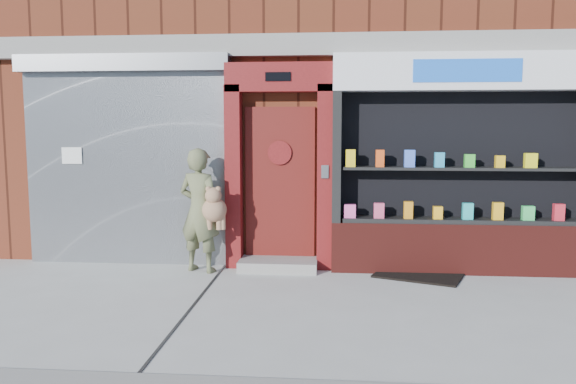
# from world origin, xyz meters

# --- Properties ---
(ground) EXTENTS (80.00, 80.00, 0.00)m
(ground) POSITION_xyz_m (0.00, 0.00, 0.00)
(ground) COLOR #9E9E99
(ground) RESTS_ON ground
(building) EXTENTS (12.00, 8.16, 8.00)m
(building) POSITION_xyz_m (-0.00, 5.99, 4.00)
(building) COLOR #5A2314
(building) RESTS_ON ground
(shutter_bay) EXTENTS (3.10, 0.30, 3.04)m
(shutter_bay) POSITION_xyz_m (-3.00, 1.93, 1.72)
(shutter_bay) COLOR gray
(shutter_bay) RESTS_ON ground
(red_door_bay) EXTENTS (1.52, 0.58, 2.90)m
(red_door_bay) POSITION_xyz_m (-0.75, 1.86, 1.46)
(red_door_bay) COLOR #570E10
(red_door_bay) RESTS_ON ground
(pharmacy_bay) EXTENTS (3.50, 0.41, 3.00)m
(pharmacy_bay) POSITION_xyz_m (1.75, 1.81, 1.37)
(pharmacy_bay) COLOR #571914
(pharmacy_bay) RESTS_ON ground
(woman) EXTENTS (0.76, 0.60, 1.73)m
(woman) POSITION_xyz_m (-1.81, 1.54, 0.87)
(woman) COLOR #5F6442
(woman) RESTS_ON ground
(doormat) EXTENTS (1.33, 1.14, 0.03)m
(doormat) POSITION_xyz_m (1.19, 1.55, 0.01)
(doormat) COLOR black
(doormat) RESTS_ON ground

